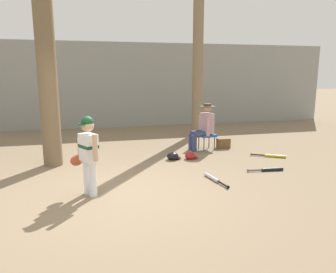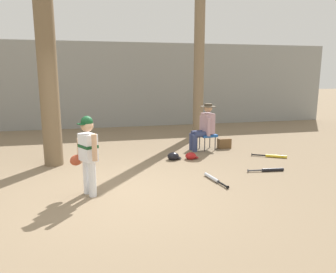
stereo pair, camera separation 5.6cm
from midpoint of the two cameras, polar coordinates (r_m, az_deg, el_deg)
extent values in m
plane|color=#7F6B51|center=(5.38, -8.94, -10.34)|extent=(60.00, 60.00, 0.00)
cube|color=gray|center=(12.01, -11.78, 8.87)|extent=(18.00, 0.36, 3.04)
cylinder|color=brown|center=(7.21, -20.58, 14.21)|extent=(0.40, 0.40, 4.86)
cone|color=brown|center=(7.45, -19.30, -4.72)|extent=(0.63, 0.63, 0.24)
cylinder|color=#7F6B51|center=(10.25, 5.73, 15.69)|extent=(0.32, 0.32, 5.55)
cone|color=#7F6B51|center=(10.41, 5.43, 0.28)|extent=(0.47, 0.47, 0.19)
cylinder|color=white|center=(5.34, -12.97, -7.37)|extent=(0.12, 0.12, 0.58)
cylinder|color=white|center=(5.49, -13.90, -6.90)|extent=(0.12, 0.12, 0.58)
cube|color=white|center=(5.28, -13.69, -1.87)|extent=(0.32, 0.36, 0.44)
cube|color=#144723|center=(5.27, -13.70, -1.63)|extent=(0.33, 0.37, 0.05)
sphere|color=tan|center=(5.21, -13.87, 1.88)|extent=(0.20, 0.20, 0.20)
sphere|color=#144723|center=(5.20, -13.90, 2.54)|extent=(0.19, 0.19, 0.19)
cube|color=#144723|center=(5.17, -14.76, 2.15)|extent=(0.16, 0.17, 0.02)
cylinder|color=tan|center=(5.05, -12.60, -1.93)|extent=(0.11, 0.11, 0.42)
cylinder|color=tan|center=(5.46, -15.08, -2.37)|extent=(0.11, 0.11, 0.40)
ellipsoid|color=#AD472D|center=(5.49, -15.65, -4.04)|extent=(0.25, 0.21, 0.18)
cube|color=#194C9E|center=(8.40, 7.21, 0.25)|extent=(0.44, 0.44, 0.06)
cylinder|color=#333338|center=(8.24, 6.72, -1.30)|extent=(0.02, 0.02, 0.38)
cylinder|color=#333338|center=(8.50, 5.81, -0.89)|extent=(0.02, 0.02, 0.38)
cylinder|color=#333338|center=(8.38, 8.55, -1.15)|extent=(0.02, 0.02, 0.38)
cylinder|color=#333338|center=(8.64, 7.61, -0.75)|extent=(0.02, 0.02, 0.38)
cylinder|color=navy|center=(8.17, 5.00, -1.20)|extent=(0.13, 0.13, 0.43)
cylinder|color=navy|center=(8.35, 4.42, -0.92)|extent=(0.13, 0.13, 0.43)
cylinder|color=navy|center=(8.21, 6.29, 0.37)|extent=(0.41, 0.20, 0.15)
cylinder|color=navy|center=(8.39, 5.69, 0.62)|extent=(0.41, 0.20, 0.15)
cube|color=#B28C99|center=(8.35, 7.26, 2.34)|extent=(0.28, 0.39, 0.52)
cylinder|color=#B28C99|center=(8.13, 7.45, 1.66)|extent=(0.10, 0.10, 0.46)
cylinder|color=#B28C99|center=(8.51, 6.09, 2.13)|extent=(0.10, 0.10, 0.46)
sphere|color=tan|center=(8.29, 7.33, 5.07)|extent=(0.22, 0.22, 0.22)
cylinder|color=#4C4233|center=(8.29, 7.33, 5.29)|extent=(0.40, 0.40, 0.02)
cylinder|color=#4C4233|center=(8.29, 7.34, 5.52)|extent=(0.20, 0.20, 0.09)
cube|color=brown|center=(8.66, 10.12, -1.19)|extent=(0.34, 0.18, 0.26)
cylinder|color=black|center=(6.91, 18.31, -5.61)|extent=(0.45, 0.11, 0.07)
cylinder|color=#4C4C51|center=(6.76, 15.43, -5.82)|extent=(0.30, 0.06, 0.03)
cylinder|color=#4C4C51|center=(6.70, 14.24, -5.90)|extent=(0.02, 0.06, 0.06)
cylinder|color=#B7BCC6|center=(6.14, 8.00, -7.24)|extent=(0.14, 0.48, 0.07)
cylinder|color=black|center=(5.82, 9.97, -8.36)|extent=(0.08, 0.32, 0.03)
cylinder|color=black|center=(5.69, 10.82, -8.83)|extent=(0.06, 0.02, 0.06)
cylinder|color=yellow|center=(8.02, 18.82, -3.34)|extent=(0.45, 0.30, 0.07)
cylinder|color=black|center=(8.01, 15.96, -3.18)|extent=(0.29, 0.19, 0.03)
cylinder|color=black|center=(8.02, 14.82, -3.11)|extent=(0.04, 0.06, 0.06)
ellipsoid|color=black|center=(7.41, 1.13, -3.53)|extent=(0.27, 0.25, 0.18)
cube|color=black|center=(7.45, 2.09, -3.79)|extent=(0.11, 0.13, 0.02)
ellipsoid|color=#A81919|center=(7.48, 4.27, -3.46)|extent=(0.25, 0.23, 0.17)
cube|color=#A81919|center=(7.53, 5.14, -3.70)|extent=(0.10, 0.13, 0.02)
camera|label=1|loc=(0.03, -89.74, 0.05)|focal=34.38mm
camera|label=2|loc=(0.03, 90.26, -0.05)|focal=34.38mm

